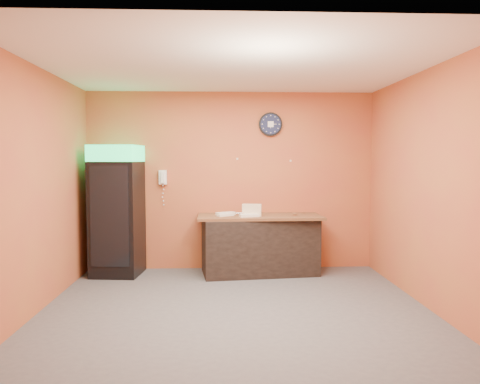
{
  "coord_description": "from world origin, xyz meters",
  "views": [
    {
      "loc": [
        -0.18,
        -5.41,
        1.74
      ],
      "look_at": [
        0.08,
        0.6,
        1.32
      ],
      "focal_mm": 35.0,
      "sensor_mm": 36.0,
      "label": 1
    }
  ],
  "objects": [
    {
      "name": "prep_counter",
      "position": [
        0.42,
        1.62,
        0.43
      ],
      "size": [
        1.79,
        0.95,
        0.85
      ],
      "primitive_type": "cube",
      "rotation": [
        0.0,
        0.0,
        0.12
      ],
      "color": "black",
      "rests_on": "floor"
    },
    {
      "name": "back_wall",
      "position": [
        0.0,
        2.0,
        1.4
      ],
      "size": [
        4.5,
        0.02,
        2.8
      ],
      "primitive_type": "cube",
      "color": "#B26532",
      "rests_on": "floor"
    },
    {
      "name": "floor",
      "position": [
        0.0,
        0.0,
        0.0
      ],
      "size": [
        4.5,
        4.5,
        0.0
      ],
      "primitive_type": "plane",
      "color": "#47474C",
      "rests_on": "ground"
    },
    {
      "name": "wrapped_sandwich_mid",
      "position": [
        0.25,
        1.43,
        0.91
      ],
      "size": [
        0.3,
        0.17,
        0.04
      ],
      "primitive_type": "cube",
      "rotation": [
        0.0,
        0.0,
        0.21
      ],
      "color": "white",
      "rests_on": "butcher_paper"
    },
    {
      "name": "butcher_paper",
      "position": [
        0.42,
        1.62,
        0.87
      ],
      "size": [
        1.89,
        0.85,
        0.04
      ],
      "primitive_type": "cube",
      "rotation": [
        0.0,
        0.0,
        0.02
      ],
      "color": "brown",
      "rests_on": "prep_counter"
    },
    {
      "name": "kitchen_tool",
      "position": [
        0.2,
        1.81,
        0.92
      ],
      "size": [
        0.06,
        0.06,
        0.06
      ],
      "primitive_type": "cylinder",
      "color": "silver",
      "rests_on": "butcher_paper"
    },
    {
      "name": "left_wall",
      "position": [
        -2.25,
        0.0,
        1.4
      ],
      "size": [
        0.02,
        4.0,
        2.8
      ],
      "primitive_type": "cube",
      "color": "#B26532",
      "rests_on": "floor"
    },
    {
      "name": "wall_phone",
      "position": [
        -1.07,
        1.95,
        1.46
      ],
      "size": [
        0.12,
        0.11,
        0.22
      ],
      "color": "white",
      "rests_on": "back_wall"
    },
    {
      "name": "wrapped_sandwich_left",
      "position": [
        -0.1,
        1.54,
        0.91
      ],
      "size": [
        0.26,
        0.22,
        0.04
      ],
      "primitive_type": "cube",
      "rotation": [
        0.0,
        0.0,
        0.57
      ],
      "color": "white",
      "rests_on": "butcher_paper"
    },
    {
      "name": "sub_roll_stack",
      "position": [
        0.3,
        1.51,
        0.99
      ],
      "size": [
        0.3,
        0.14,
        0.18
      ],
      "rotation": [
        0.0,
        0.0,
        -0.15
      ],
      "color": "beige",
      "rests_on": "butcher_paper"
    },
    {
      "name": "wrapped_sandwich_right",
      "position": [
        -0.09,
        1.68,
        0.92
      ],
      "size": [
        0.31,
        0.25,
        0.04
      ],
      "primitive_type": "cube",
      "rotation": [
        0.0,
        0.0,
        0.51
      ],
      "color": "white",
      "rests_on": "butcher_paper"
    },
    {
      "name": "wall_clock",
      "position": [
        0.62,
        1.97,
        2.29
      ],
      "size": [
        0.37,
        0.06,
        0.37
      ],
      "color": "black",
      "rests_on": "back_wall"
    },
    {
      "name": "ceiling",
      "position": [
        0.0,
        0.0,
        2.8
      ],
      "size": [
        4.5,
        4.0,
        0.02
      ],
      "primitive_type": "cube",
      "color": "white",
      "rests_on": "back_wall"
    },
    {
      "name": "beverage_cooler",
      "position": [
        -1.72,
        1.61,
        0.95
      ],
      "size": [
        0.75,
        0.76,
        1.95
      ],
      "rotation": [
        0.0,
        0.0,
        -0.11
      ],
      "color": "black",
      "rests_on": "floor"
    },
    {
      "name": "right_wall",
      "position": [
        2.25,
        0.0,
        1.4
      ],
      "size": [
        0.02,
        4.0,
        2.8
      ],
      "primitive_type": "cube",
      "color": "#B26532",
      "rests_on": "floor"
    }
  ]
}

